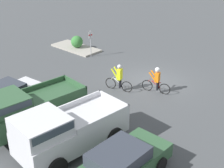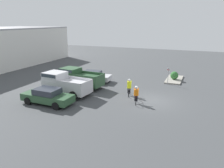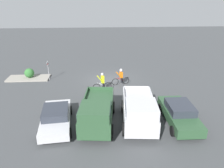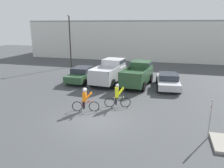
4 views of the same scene
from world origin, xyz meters
name	(u,v)px [view 2 (image 2 of 4)]	position (x,y,z in m)	size (l,w,h in m)	color
ground_plane	(151,101)	(0.00, 0.00, 0.00)	(80.00, 80.00, 0.00)	#424447
sedan_0	(48,96)	(-4.39, 8.44, 0.73)	(2.02, 4.75, 1.45)	#2D5133
pickup_truck_0	(64,83)	(-1.56, 8.60, 1.16)	(2.64, 5.10, 2.21)	silver
pickup_truck_1	(79,77)	(1.24, 8.52, 1.12)	(2.62, 5.14, 2.11)	#2D5133
sedan_1	(92,76)	(4.01, 8.29, 0.67)	(2.35, 4.73, 1.32)	silver
cyclist_0	(129,87)	(0.74, 2.45, 0.84)	(1.78, 0.58, 1.70)	black
cyclist_1	(136,94)	(-1.12, 1.17, 0.85)	(1.77, 0.58, 1.64)	black
fire_lane_sign	(168,74)	(6.22, -0.56, 1.26)	(0.10, 0.30, 2.07)	#9E9EA3
curb_island	(174,79)	(8.50, -1.03, 0.07)	(4.32, 1.87, 0.15)	gray
shrub	(174,75)	(8.35, -1.03, 0.65)	(0.99, 0.99, 0.99)	#337033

